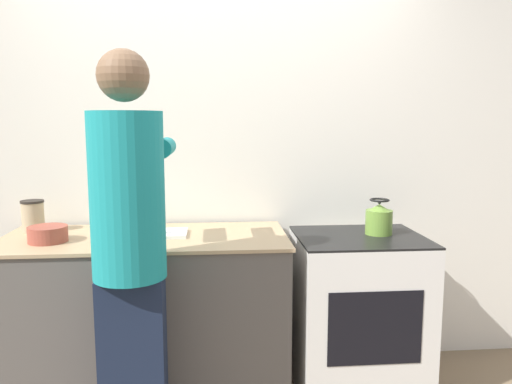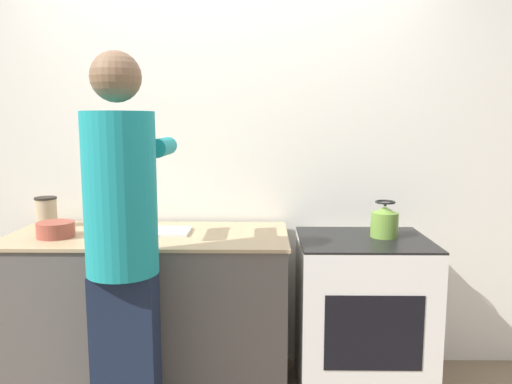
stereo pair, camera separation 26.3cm
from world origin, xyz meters
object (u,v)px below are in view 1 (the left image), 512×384
kettle (379,219)px  cutting_board (156,234)px  knife (153,233)px  person (130,244)px  bowl_prep (48,234)px  canister_jar (33,216)px  oven (358,313)px

kettle → cutting_board: bearing=179.5°
knife → person: bearing=-102.3°
person → bowl_prep: (-0.49, 0.45, -0.05)m
kettle → bowl_prep: kettle is taller
cutting_board → knife: knife is taller
person → cutting_board: 0.56m
kettle → canister_jar: (-1.95, 0.16, 0.02)m
knife → cutting_board: bearing=61.2°
oven → person: size_ratio=0.49×
knife → bowl_prep: bearing=179.7°
knife → bowl_prep: size_ratio=0.95×
knife → kettle: size_ratio=0.93×
person → kettle: person is taller
cutting_board → knife: (-0.01, -0.03, 0.01)m
oven → cutting_board: bearing=177.5°
person → knife: (0.04, 0.52, -0.07)m
knife → canister_jar: bearing=156.9°
oven → kettle: size_ratio=4.47×
kettle → bowl_prep: (-1.79, -0.09, -0.03)m
knife → kettle: (1.26, 0.02, 0.05)m
knife → kettle: bearing=-7.2°
oven → canister_jar: canister_jar is taller
bowl_prep → cutting_board: bearing=11.0°
bowl_prep → canister_jar: 0.31m
bowl_prep → canister_jar: bearing=121.9°
oven → bowl_prep: bowl_prep is taller
oven → person: person is taller
knife → canister_jar: (-0.69, 0.18, 0.07)m
oven → cutting_board: cutting_board is taller
person → bowl_prep: size_ratio=9.24×
canister_jar → oven: bearing=-6.2°
cutting_board → bowl_prep: size_ratio=1.71×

